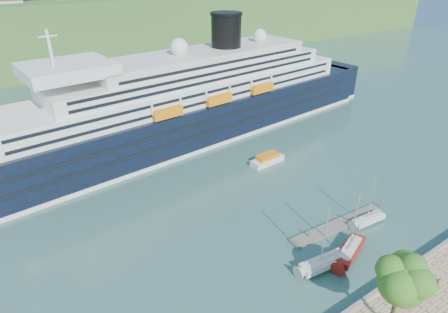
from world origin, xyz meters
TOP-DOWN VIEW (x-y plane):
  - ground at (0.00, 0.00)m, footprint 400.00×400.00m
  - far_hillside at (0.00, 145.00)m, footprint 400.00×50.00m
  - quay_coping at (0.00, -0.20)m, footprint 220.00×0.50m
  - cruise_ship at (0.76, 53.32)m, footprint 119.39×27.36m
  - park_bench at (4.42, -3.35)m, footprint 1.58×0.74m
  - promenade_tree at (-5.35, -3.94)m, footprint 6.30×6.30m
  - floating_pontoon at (4.85, 11.76)m, footprint 17.73×3.27m
  - sailboat_white_near at (-3.85, 6.77)m, footprint 7.71×2.98m
  - sailboat_red at (0.86, 6.38)m, footprint 8.13×4.72m
  - sailboat_white_far at (9.22, 9.53)m, footprint 6.37×2.34m
  - tender_launch at (8.90, 33.42)m, footprint 7.49×2.99m

SIDE VIEW (x-z plane):
  - ground at x=0.00m, z-range 0.00..0.00m
  - floating_pontoon at x=4.85m, z-range 0.00..0.39m
  - tender_launch at x=8.90m, z-range 0.00..2.03m
  - quay_coping at x=0.00m, z-range 1.00..1.30m
  - park_bench at x=4.42m, z-range 1.00..1.99m
  - sailboat_white_far at x=9.22m, z-range 0.00..8.05m
  - sailboat_white_near at x=-3.85m, z-range 0.00..9.70m
  - sailboat_red at x=0.86m, z-range 0.00..10.15m
  - promenade_tree at x=-5.35m, z-range 1.00..11.43m
  - far_hillside at x=0.00m, z-range 0.00..24.00m
  - cruise_ship at x=0.76m, z-range 0.00..26.58m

